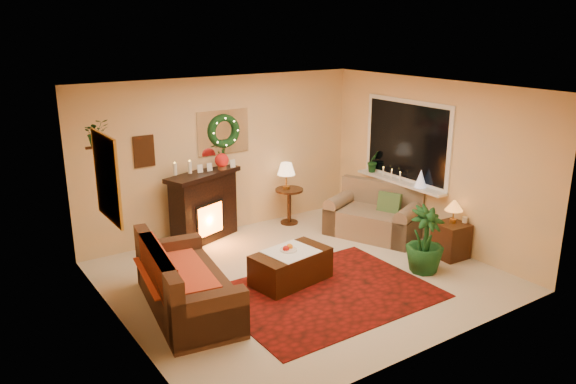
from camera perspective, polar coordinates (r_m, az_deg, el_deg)
floor at (r=7.95m, az=1.43°, el=-8.57°), size 5.00×5.00×0.00m
ceiling at (r=7.22m, az=1.58°, el=10.40°), size 5.00×5.00×0.00m
wall_back at (r=9.34m, az=-6.57°, el=3.68°), size 5.00×5.00×0.00m
wall_front at (r=5.90m, az=14.37°, el=-4.66°), size 5.00×5.00×0.00m
wall_left at (r=6.42m, az=-16.98°, el=-3.09°), size 4.50×4.50×0.00m
wall_right at (r=9.12m, az=14.41°, el=2.93°), size 4.50×4.50×0.00m
area_rug at (r=7.49m, az=3.90°, el=-10.22°), size 2.69×2.02×0.01m
sofa at (r=7.04m, az=-10.21°, el=-8.49°), size 1.16×2.08×0.85m
red_throw at (r=7.14m, az=-11.38°, el=-7.97°), size 0.79×1.29×0.02m
fireplace at (r=9.15m, az=-8.53°, el=-1.56°), size 1.22×0.74×1.07m
poinsettia at (r=9.04m, az=-6.75°, el=3.23°), size 0.22×0.22×0.22m
mantel_candle_a at (r=8.76m, az=-11.41°, el=2.29°), size 0.06×0.06×0.19m
mantel_candle_b at (r=8.83m, az=-9.95°, el=2.49°), size 0.06×0.06×0.19m
mantel_mirror at (r=9.24m, az=-6.59°, el=6.07°), size 0.92×0.02×0.72m
wreath at (r=9.20m, az=-6.48°, el=6.15°), size 0.55×0.11×0.55m
wall_art at (r=8.74m, az=-14.42°, el=4.03°), size 0.32×0.03×0.48m
gold_mirror at (r=6.58m, az=-17.94°, el=1.39°), size 0.03×0.84×1.00m
hanging_plant at (r=7.27m, az=-18.76°, el=4.52°), size 0.33×0.28×0.36m
loveseat at (r=9.37m, az=8.71°, el=-1.97°), size 1.37×1.69×0.85m
window_frame at (r=9.42m, az=11.97°, el=5.08°), size 0.03×1.86×1.36m
window_glass at (r=9.41m, az=11.90°, el=5.07°), size 0.02×1.70×1.22m
window_sill at (r=9.50m, az=11.28°, el=1.00°), size 0.22×1.86×0.04m
mini_tree at (r=9.15m, az=13.34°, el=1.37°), size 0.18×0.18×0.28m
sill_plant at (r=9.94m, az=8.66°, el=3.12°), size 0.27×0.22×0.50m
side_table_round at (r=9.86m, az=0.12°, el=-1.40°), size 0.49×0.49×0.63m
lamp_cream at (r=9.71m, az=-0.18°, el=1.74°), size 0.31×0.31×0.47m
end_table_square at (r=8.82m, az=16.22°, el=-4.72°), size 0.46×0.46×0.53m
lamp_tiffany at (r=8.71m, az=16.50°, el=-1.70°), size 0.27×0.27×0.39m
coffee_table at (r=7.70m, az=0.28°, el=-7.72°), size 1.14×0.74×0.45m
fruit_bowl at (r=7.62m, az=0.04°, el=-6.01°), size 0.23×0.23×0.05m
floor_palm at (r=8.16m, az=13.75°, el=-4.94°), size 1.65×1.65×2.85m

